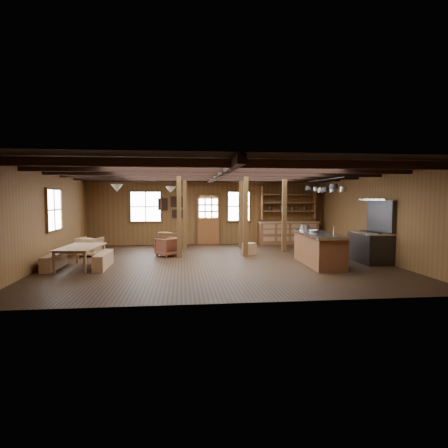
{
  "coord_description": "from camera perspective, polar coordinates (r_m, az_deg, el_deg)",
  "views": [
    {
      "loc": [
        -1.11,
        -11.29,
        1.96
      ],
      "look_at": [
        0.26,
        0.91,
        1.1
      ],
      "focal_mm": 30.0,
      "sensor_mm": 36.0,
      "label": 1
    }
  ],
  "objects": [
    {
      "name": "armchair_c",
      "position": [
        13.4,
        -19.74,
        -3.25
      ],
      "size": [
        0.86,
        0.88,
        0.65
      ],
      "primitive_type": "imported",
      "rotation": [
        0.0,
        0.0,
        2.87
      ],
      "color": "olive",
      "rests_on": "floor"
    },
    {
      "name": "timber_posts",
      "position": [
        13.48,
        0.52,
        1.61
      ],
      "size": [
        3.95,
        2.35,
        2.8
      ],
      "color": "#452B13",
      "rests_on": "floor"
    },
    {
      "name": "notice_boards",
      "position": [
        15.75,
        -7.85,
        2.79
      ],
      "size": [
        1.08,
        0.03,
        0.9
      ],
      "color": "silver",
      "rests_on": "wall_back"
    },
    {
      "name": "bench_aisle",
      "position": [
        11.1,
        -17.92,
        -5.27
      ],
      "size": [
        0.29,
        1.55,
        0.43
      ],
      "primitive_type": "cube",
      "color": "#966D44",
      "rests_on": "floor"
    },
    {
      "name": "room",
      "position": [
        11.36,
        -0.81,
        1.16
      ],
      "size": [
        10.04,
        9.04,
        2.84
      ],
      "color": "black",
      "rests_on": "ground"
    },
    {
      "name": "commercial_range",
      "position": [
        12.3,
        21.55,
        -2.51
      ],
      "size": [
        0.8,
        1.57,
        1.94
      ],
      "color": "#2B2B2E",
      "rests_on": "floor"
    },
    {
      "name": "back_counter",
      "position": [
        16.19,
        9.77,
        -0.88
      ],
      "size": [
        2.55,
        0.6,
        2.45
      ],
      "color": "brown",
      "rests_on": "floor"
    },
    {
      "name": "window_back_right",
      "position": [
        15.94,
        2.28,
        2.69
      ],
      "size": [
        1.02,
        0.06,
        1.32
      ],
      "color": "white",
      "rests_on": "wall_back"
    },
    {
      "name": "dining_table",
      "position": [
        11.21,
        -20.84,
        -4.76
      ],
      "size": [
        1.14,
        1.83,
        0.61
      ],
      "primitive_type": "imported",
      "rotation": [
        0.0,
        0.0,
        1.47
      ],
      "color": "olive",
      "rests_on": "floor"
    },
    {
      "name": "pot_rack",
      "position": [
        12.47,
        15.01,
        5.29
      ],
      "size": [
        0.41,
        3.0,
        0.44
      ],
      "color": "#2B2B2E",
      "rests_on": "ceiling"
    },
    {
      "name": "bench_wall",
      "position": [
        11.44,
        -24.48,
        -5.2
      ],
      "size": [
        0.28,
        1.5,
        0.41
      ],
      "primitive_type": "cube",
      "color": "#966D44",
      "rests_on": "floor"
    },
    {
      "name": "counter_pot",
      "position": [
        12.08,
        12.21,
        -0.51
      ],
      "size": [
        0.31,
        0.31,
        0.19
      ],
      "primitive_type": "cylinder",
      "color": "silver",
      "rests_on": "kitchen_island"
    },
    {
      "name": "window_left",
      "position": [
        12.41,
        -24.52,
        1.96
      ],
      "size": [
        0.14,
        1.24,
        1.32
      ],
      "color": "white",
      "rests_on": "wall_back"
    },
    {
      "name": "armchair_b",
      "position": [
        14.82,
        -8.23,
        -2.38
      ],
      "size": [
        0.96,
        0.97,
        0.66
      ],
      "primitive_type": "imported",
      "rotation": [
        0.0,
        0.0,
        2.64
      ],
      "color": "brown",
      "rests_on": "floor"
    },
    {
      "name": "bowl",
      "position": [
        11.54,
        13.45,
        -1.02
      ],
      "size": [
        0.32,
        0.32,
        0.07
      ],
      "primitive_type": "imported",
      "rotation": [
        0.0,
        0.0,
        -0.15
      ],
      "color": "silver",
      "rests_on": "kitchen_island"
    },
    {
      "name": "step_stool",
      "position": [
        12.98,
        3.87,
        -3.8
      ],
      "size": [
        0.54,
        0.47,
        0.4
      ],
      "primitive_type": "cube",
      "rotation": [
        0.0,
        0.0,
        0.39
      ],
      "color": "#966D44",
      "rests_on": "floor"
    },
    {
      "name": "window_back_left",
      "position": [
        15.82,
        -11.84,
        2.6
      ],
      "size": [
        1.32,
        0.06,
        1.32
      ],
      "color": "white",
      "rests_on": "wall_back"
    },
    {
      "name": "kitchen_island",
      "position": [
        11.33,
        14.23,
        -3.65
      ],
      "size": [
        0.96,
        2.53,
        1.2
      ],
      "rotation": [
        0.0,
        0.0,
        -0.03
      ],
      "color": "brown",
      "rests_on": "floor"
    },
    {
      "name": "back_door",
      "position": [
        15.82,
        -2.39,
        0.07
      ],
      "size": [
        1.02,
        0.08,
        2.15
      ],
      "color": "brown",
      "rests_on": "floor"
    },
    {
      "name": "armchair_a",
      "position": [
        12.81,
        -8.55,
        -3.43
      ],
      "size": [
        0.96,
        0.96,
        0.63
      ],
      "primitive_type": "imported",
      "rotation": [
        0.0,
        0.0,
        3.8
      ],
      "color": "#5F2D1C",
      "rests_on": "floor"
    },
    {
      "name": "ceiling_joists",
      "position": [
        11.54,
        -0.91,
        7.56
      ],
      "size": [
        9.8,
        8.82,
        0.18
      ],
      "color": "black",
      "rests_on": "ceiling"
    },
    {
      "name": "pendant_lamps",
      "position": [
        12.35,
        -11.78,
        5.26
      ],
      "size": [
        1.86,
        2.36,
        0.66
      ],
      "color": "#2B2B2E",
      "rests_on": "ceiling"
    }
  ]
}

